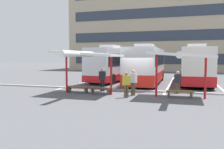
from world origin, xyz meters
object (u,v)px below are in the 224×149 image
(waiting_shelter_1, at_px, (181,56))
(bench_0, at_px, (78,88))
(coach_bus_2, at_px, (195,66))
(waiting_shelter_0, at_px, (86,54))
(waiting_passenger_3, at_px, (126,83))
(waiting_passenger_1, at_px, (102,78))
(coach_bus_1, at_px, (146,66))
(bench_1, at_px, (100,89))
(waiting_passenger_2, at_px, (133,80))
(bench_2, at_px, (180,92))
(waiting_passenger_0, at_px, (178,81))
(coach_bus_0, at_px, (115,64))

(waiting_shelter_1, bearing_deg, bench_0, 177.58)
(coach_bus_2, xyz_separation_m, bench_0, (-8.27, -8.83, -1.39))
(waiting_shelter_0, xyz_separation_m, waiting_shelter_1, (6.17, 0.14, -0.11))
(coach_bus_2, relative_size, waiting_passenger_3, 6.54)
(coach_bus_2, relative_size, waiting_passenger_1, 6.14)
(coach_bus_1, xyz_separation_m, bench_0, (-3.82, -7.16, -1.37))
(waiting_shelter_0, relative_size, bench_0, 3.08)
(waiting_passenger_3, bearing_deg, waiting_passenger_1, 136.97)
(coach_bus_2, bearing_deg, bench_1, -125.72)
(coach_bus_1, relative_size, waiting_passenger_1, 6.04)
(bench_0, relative_size, waiting_passenger_2, 1.00)
(waiting_shelter_0, relative_size, waiting_passenger_2, 3.09)
(bench_2, height_order, waiting_passenger_2, waiting_passenger_2)
(coach_bus_1, xyz_separation_m, waiting_passenger_2, (0.25, -7.16, -0.70))
(coach_bus_1, height_order, waiting_passenger_0, coach_bus_1)
(bench_0, bearing_deg, bench_1, -5.01)
(bench_0, distance_m, waiting_passenger_3, 4.01)
(bench_1, distance_m, waiting_passenger_2, 2.37)
(waiting_shelter_1, bearing_deg, coach_bus_0, 126.80)
(coach_bus_2, distance_m, waiting_passenger_1, 10.22)
(waiting_shelter_1, bearing_deg, coach_bus_1, 113.56)
(waiting_passenger_2, bearing_deg, bench_1, -176.00)
(waiting_passenger_1, bearing_deg, bench_0, -139.06)
(waiting_shelter_1, bearing_deg, waiting_passenger_2, 174.30)
(coach_bus_0, height_order, bench_0, coach_bus_0)
(coach_bus_1, xyz_separation_m, bench_2, (3.25, -7.15, -1.37))
(bench_0, bearing_deg, waiting_passenger_0, 14.24)
(coach_bus_1, height_order, waiting_passenger_2, coach_bus_1)
(waiting_passenger_1, bearing_deg, waiting_passenger_3, -43.03)
(coach_bus_0, bearing_deg, waiting_shelter_1, -53.20)
(waiting_shelter_0, bearing_deg, coach_bus_0, 94.91)
(coach_bus_1, relative_size, waiting_shelter_1, 2.19)
(bench_2, bearing_deg, bench_0, -179.94)
(coach_bus_1, relative_size, bench_1, 6.65)
(waiting_shelter_0, xyz_separation_m, waiting_passenger_1, (0.54, 1.69, -1.73))
(bench_0, distance_m, waiting_passenger_1, 2.02)
(waiting_passenger_2, bearing_deg, waiting_shelter_0, -172.06)
(waiting_shelter_1, bearing_deg, coach_bus_2, 82.54)
(coach_bus_1, relative_size, waiting_passenger_3, 6.43)
(bench_0, bearing_deg, waiting_shelter_0, -26.13)
(coach_bus_0, xyz_separation_m, coach_bus_2, (8.18, -0.21, -0.06))
(coach_bus_2, xyz_separation_m, bench_2, (-1.20, -8.83, -1.39))
(coach_bus_0, bearing_deg, bench_0, -90.54)
(waiting_passenger_0, bearing_deg, coach_bus_2, 78.93)
(coach_bus_2, bearing_deg, waiting_passenger_2, -115.40)
(bench_1, xyz_separation_m, waiting_passenger_1, (-0.36, 1.41, 0.67))
(coach_bus_2, distance_m, waiting_shelter_0, 11.89)
(coach_bus_1, bearing_deg, waiting_passenger_0, -60.52)
(coach_bus_0, bearing_deg, waiting_passenger_1, -80.10)
(coach_bus_2, distance_m, waiting_shelter_1, 9.25)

